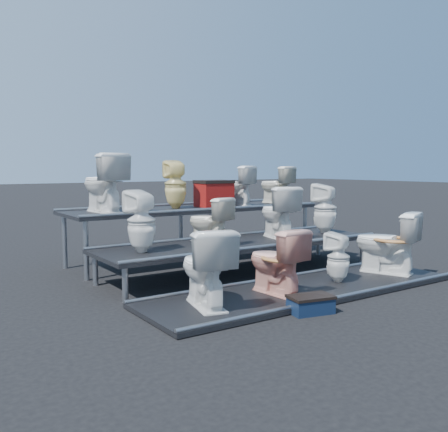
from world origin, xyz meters
TOP-DOWN VIEW (x-y plane):
  - ground at (0.00, 0.00)m, footprint 80.00×80.00m
  - tier_front at (0.00, -1.30)m, footprint 4.20×1.20m
  - tier_mid at (0.00, 0.00)m, footprint 4.20×1.20m
  - tier_back at (0.00, 1.30)m, footprint 4.20×1.20m
  - toilet_0 at (-1.43, -1.30)m, footprint 0.65×0.91m
  - toilet_1 at (-0.47, -1.30)m, footprint 0.47×0.77m
  - toilet_2 at (0.56, -1.30)m, footprint 0.35×0.36m
  - toilet_3 at (1.50, -1.30)m, footprint 0.74×0.95m
  - toilet_4 at (-1.55, 0.00)m, footprint 0.40×0.41m
  - toilet_5 at (-0.55, 0.00)m, footprint 0.53×0.72m
  - toilet_6 at (0.66, 0.00)m, footprint 0.61×0.84m
  - toilet_7 at (1.64, 0.00)m, footprint 0.47×0.47m
  - toilet_8 at (-1.54, 1.30)m, footprint 0.56×0.88m
  - toilet_9 at (-0.36, 1.30)m, footprint 0.40×0.40m
  - toilet_10 at (0.80, 1.30)m, footprint 0.56×0.74m
  - toilet_11 at (1.71, 1.30)m, footprint 0.49×0.71m
  - red_crate at (0.34, 1.26)m, footprint 0.56×0.45m
  - step_stool at (-0.55, -1.96)m, footprint 0.49×0.35m

SIDE VIEW (x-z plane):
  - ground at x=0.00m, z-range 0.00..0.00m
  - tier_front at x=0.00m, z-range 0.00..0.06m
  - step_stool at x=-0.55m, z-range 0.00..0.16m
  - tier_mid at x=0.00m, z-range 0.00..0.46m
  - toilet_2 at x=0.56m, z-range 0.06..0.69m
  - tier_back at x=0.00m, z-range 0.00..0.86m
  - toilet_1 at x=-0.47m, z-range 0.06..0.82m
  - toilet_0 at x=-1.43m, z-range 0.06..0.90m
  - toilet_3 at x=1.50m, z-range 0.06..0.91m
  - toilet_5 at x=-0.55m, z-range 0.46..1.11m
  - toilet_6 at x=0.66m, z-range 0.46..1.23m
  - toilet_4 at x=-1.55m, z-range 0.46..1.24m
  - toilet_7 at x=1.64m, z-range 0.46..1.25m
  - red_crate at x=0.34m, z-range 0.86..1.25m
  - toilet_11 at x=1.71m, z-range 0.86..1.52m
  - toilet_10 at x=0.80m, z-range 0.86..1.53m
  - toilet_9 at x=-0.36m, z-range 0.86..1.62m
  - toilet_8 at x=-1.54m, z-range 0.86..1.71m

